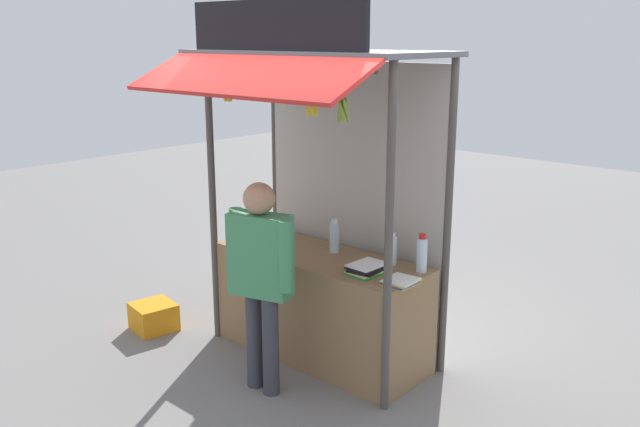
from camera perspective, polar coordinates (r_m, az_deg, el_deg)
ground_plane at (r=5.82m, az=0.00°, el=-11.73°), size 20.00×20.00×0.00m
stall_counter at (r=5.64m, az=0.00°, el=-7.76°), size 1.84×0.68×0.87m
stall_structure at (r=5.35m, az=0.65°, el=5.17°), size 2.04×1.49×2.84m
water_bottle_left at (r=5.12m, az=8.59°, el=-3.41°), size 0.08×0.08×0.30m
water_bottle_back_right at (r=5.26m, az=6.12°, el=-3.05°), size 0.07×0.07×0.26m
water_bottle_front_right at (r=5.52m, az=1.23°, el=-1.97°), size 0.08×0.08×0.28m
magazine_stack_rear_center at (r=5.07m, az=4.00°, el=-4.67°), size 0.25×0.30×0.08m
magazine_stack_front_left at (r=4.90m, az=6.80°, el=-5.72°), size 0.23×0.26×0.03m
magazine_stack_mid_left at (r=5.71m, az=-4.52°, el=-2.43°), size 0.23×0.31×0.07m
banana_bunch_leftmost at (r=5.32m, az=-7.80°, el=10.02°), size 0.09×0.09×0.26m
banana_bunch_rightmost at (r=4.70m, az=-0.73°, el=9.18°), size 0.12×0.12×0.31m
banana_bunch_inner_right at (r=4.51m, az=1.93°, el=8.80°), size 0.09×0.10×0.33m
vendor_person at (r=4.91m, az=-5.03°, el=-4.67°), size 0.61×0.32×1.60m
plastic_crate at (r=6.39m, az=-13.87°, el=-8.46°), size 0.41×0.41×0.25m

